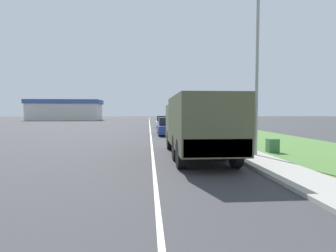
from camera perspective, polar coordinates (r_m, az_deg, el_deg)
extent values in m
plane|color=#38383A|center=(38.84, -3.97, -0.05)|extent=(180.00, 180.00, 0.00)
cube|color=silver|center=(38.84, -3.97, -0.05)|extent=(0.12, 120.00, 0.00)
cube|color=#9E9B93|center=(39.12, 2.63, 0.06)|extent=(1.80, 120.00, 0.12)
cube|color=#4C7538|center=(39.89, 8.92, 0.01)|extent=(7.00, 120.00, 0.02)
cube|color=#606647|center=(14.94, 4.34, 0.88)|extent=(2.39, 2.13, 1.91)
cube|color=#4C5138|center=(11.19, 7.25, 0.87)|extent=(2.39, 5.47, 2.19)
cube|color=#606647|center=(8.65, 10.78, -4.75)|extent=(2.27, 0.10, 0.60)
cube|color=red|center=(8.42, 4.93, -3.55)|extent=(0.12, 0.06, 0.12)
cube|color=red|center=(8.88, 16.42, -3.32)|extent=(0.12, 0.06, 0.12)
cylinder|color=black|center=(14.78, 0.38, -2.94)|extent=(0.30, 1.11, 1.11)
cylinder|color=black|center=(15.09, 8.31, -2.85)|extent=(0.30, 1.11, 1.11)
cylinder|color=black|center=(9.79, 2.80, -6.03)|extent=(0.30, 1.11, 1.11)
cylinder|color=black|center=(10.25, 14.50, -5.71)|extent=(0.30, 1.11, 1.11)
cylinder|color=black|center=(11.40, 1.78, -4.73)|extent=(0.30, 1.11, 1.11)
cylinder|color=black|center=(11.80, 11.93, -4.53)|extent=(0.30, 1.11, 1.11)
cube|color=navy|center=(24.33, -0.09, -0.66)|extent=(1.84, 4.78, 0.70)
cube|color=black|center=(24.39, -0.11, 1.02)|extent=(1.62, 2.15, 0.72)
cylinder|color=black|center=(25.82, -2.16, -0.90)|extent=(0.20, 0.64, 0.64)
cylinder|color=black|center=(25.93, 1.47, -0.88)|extent=(0.20, 0.64, 0.64)
cylinder|color=black|center=(22.77, -1.87, -1.43)|extent=(0.20, 0.64, 0.64)
cylinder|color=black|center=(22.90, 2.23, -1.41)|extent=(0.20, 0.64, 0.64)
cube|color=silver|center=(35.38, -1.19, 0.50)|extent=(1.70, 4.47, 0.69)
cube|color=black|center=(35.44, -1.20, 1.64)|extent=(1.50, 2.01, 0.71)
cylinder|color=black|center=(36.79, -2.48, 0.28)|extent=(0.20, 0.64, 0.64)
cylinder|color=black|center=(36.86, -0.14, 0.29)|extent=(0.20, 0.64, 0.64)
cylinder|color=black|center=(33.93, -2.33, 0.04)|extent=(0.20, 0.64, 0.64)
cylinder|color=black|center=(34.01, 0.20, 0.05)|extent=(0.20, 0.64, 0.64)
cylinder|color=gray|center=(12.86, 18.80, 11.58)|extent=(0.14, 0.14, 7.84)
cube|color=#3D7042|center=(14.60, 21.80, -3.97)|extent=(0.55, 0.45, 0.70)
cube|color=beige|center=(72.68, -21.40, 2.84)|extent=(17.28, 8.03, 4.19)
cube|color=#385693|center=(72.73, -21.44, 4.91)|extent=(17.97, 8.35, 1.05)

